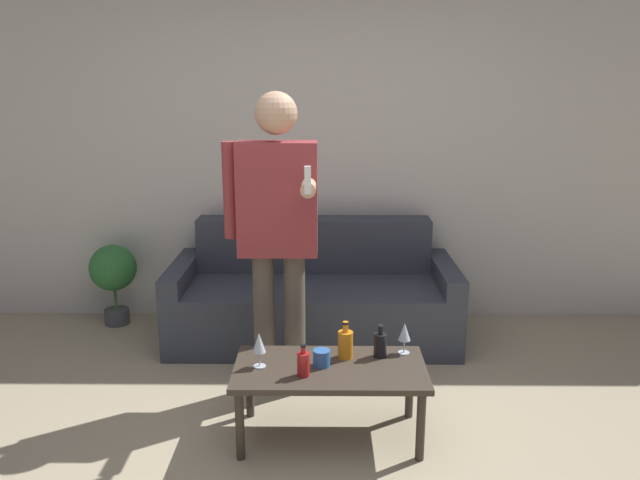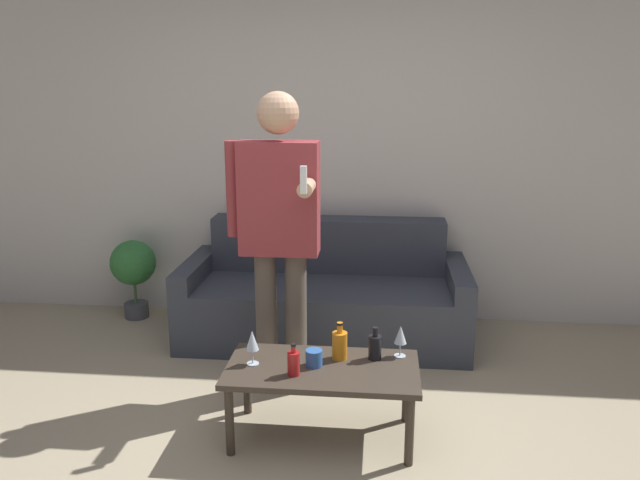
# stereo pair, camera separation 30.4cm
# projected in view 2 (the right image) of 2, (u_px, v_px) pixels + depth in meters

# --- Properties ---
(wall_back) EXTENTS (8.00, 0.06, 2.70)m
(wall_back) POSITION_uv_depth(u_px,v_px,m) (328.00, 143.00, 4.66)
(wall_back) COLOR silver
(wall_back) RESTS_ON ground_plane
(couch) EXTENTS (1.99, 0.85, 0.82)m
(couch) POSITION_uv_depth(u_px,v_px,m) (325.00, 297.00, 4.47)
(couch) COLOR #383D47
(couch) RESTS_ON ground_plane
(coffee_table) EXTENTS (0.98, 0.51, 0.40)m
(coffee_table) POSITION_uv_depth(u_px,v_px,m) (322.00, 375.00, 3.17)
(coffee_table) COLOR #3D3328
(coffee_table) RESTS_ON ground_plane
(bottle_orange) EXTENTS (0.06, 0.06, 0.16)m
(bottle_orange) POSITION_uv_depth(u_px,v_px,m) (294.00, 362.00, 3.05)
(bottle_orange) COLOR #B21E1E
(bottle_orange) RESTS_ON coffee_table
(bottle_green) EXTENTS (0.08, 0.08, 0.20)m
(bottle_green) POSITION_uv_depth(u_px,v_px,m) (340.00, 344.00, 3.23)
(bottle_green) COLOR orange
(bottle_green) RESTS_ON coffee_table
(bottle_dark) EXTENTS (0.07, 0.07, 0.17)m
(bottle_dark) POSITION_uv_depth(u_px,v_px,m) (375.00, 346.00, 3.23)
(bottle_dark) COLOR black
(bottle_dark) RESTS_ON coffee_table
(wine_glass_near) EXTENTS (0.07, 0.07, 0.17)m
(wine_glass_near) POSITION_uv_depth(u_px,v_px,m) (400.00, 336.00, 3.25)
(wine_glass_near) COLOR silver
(wine_glass_near) RESTS_ON coffee_table
(wine_glass_far) EXTENTS (0.07, 0.07, 0.18)m
(wine_glass_far) POSITION_uv_depth(u_px,v_px,m) (252.00, 341.00, 3.15)
(wine_glass_far) COLOR silver
(wine_glass_far) RESTS_ON coffee_table
(cup_on_table) EXTENTS (0.09, 0.09, 0.09)m
(cup_on_table) POSITION_uv_depth(u_px,v_px,m) (314.00, 358.00, 3.16)
(cup_on_table) COLOR #3366B2
(cup_on_table) RESTS_ON coffee_table
(person_standing_front) EXTENTS (0.52, 0.45, 1.75)m
(person_standing_front) POSITION_uv_depth(u_px,v_px,m) (279.00, 221.00, 3.52)
(person_standing_front) COLOR brown
(person_standing_front) RESTS_ON ground_plane
(potted_plant) EXTENTS (0.35, 0.35, 0.62)m
(potted_plant) POSITION_uv_depth(u_px,v_px,m) (133.00, 267.00, 4.80)
(potted_plant) COLOR #4C4C51
(potted_plant) RESTS_ON ground_plane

